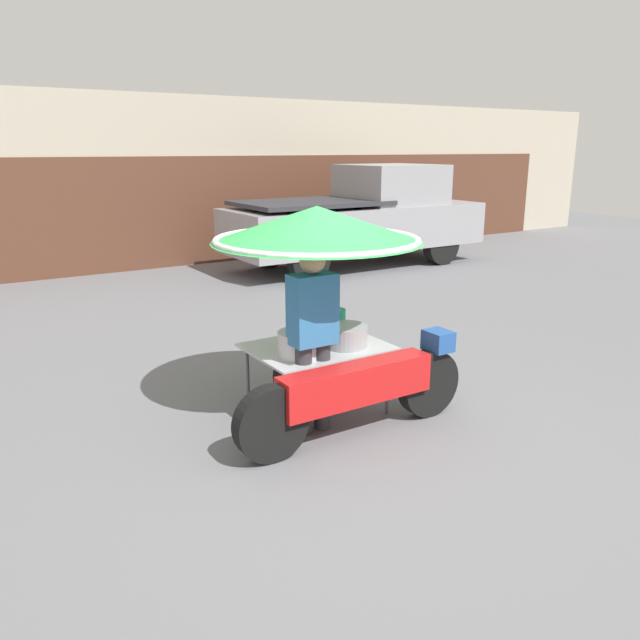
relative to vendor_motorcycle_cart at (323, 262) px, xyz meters
The scene contains 5 objects.
ground_plane 1.48m from the vendor_motorcycle_cart, 94.12° to the right, with size 36.00×36.00×0.00m, color slate.
shopfront_building 8.78m from the vendor_motorcycle_cart, 90.23° to the left, with size 28.00×2.06×3.33m.
vendor_motorcycle_cart is the anchor object (origin of this frame).
vendor_person 0.63m from the vendor_motorcycle_cart, 136.09° to the right, with size 0.38×0.22×1.56m.
pickup_truck 7.47m from the vendor_motorcycle_cart, 51.27° to the left, with size 5.32×1.86×2.00m.
Camera 1 is at (-2.78, -3.89, 2.32)m, focal length 35.00 mm.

